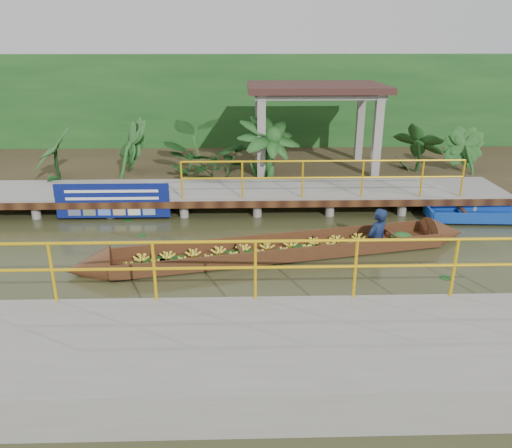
{
  "coord_description": "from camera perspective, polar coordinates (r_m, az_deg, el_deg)",
  "views": [
    {
      "loc": [
        0.61,
        -10.2,
        4.63
      ],
      "look_at": [
        0.91,
        0.5,
        0.6
      ],
      "focal_mm": 35.0,
      "sensor_mm": 36.0,
      "label": 1
    }
  ],
  "objects": [
    {
      "name": "vendor_boat",
      "position": [
        11.31,
        4.5,
        -2.3
      ],
      "size": [
        9.24,
        2.8,
        2.08
      ],
      "rotation": [
        0.0,
        0.0,
        0.21
      ],
      "color": "#391E0F",
      "rests_on": "ground"
    },
    {
      "name": "pavilion",
      "position": [
        16.77,
        6.83,
        14.29
      ],
      "size": [
        4.4,
        3.0,
        3.0
      ],
      "color": "gray",
      "rests_on": "ground"
    },
    {
      "name": "foliage_backdrop",
      "position": [
        20.38,
        -3.37,
        13.19
      ],
      "size": [
        30.0,
        0.8,
        4.0
      ],
      "primitive_type": "cube",
      "color": "#164519",
      "rests_on": "ground"
    },
    {
      "name": "land_strip",
      "position": [
        18.25,
        -3.48,
        6.63
      ],
      "size": [
        30.0,
        8.0,
        0.45
      ],
      "primitive_type": "cube",
      "color": "#312818",
      "rests_on": "ground"
    },
    {
      "name": "ground",
      "position": [
        11.22,
        -4.58,
        -3.81
      ],
      "size": [
        80.0,
        80.0,
        0.0
      ],
      "primitive_type": "plane",
      "color": "#32351A",
      "rests_on": "ground"
    },
    {
      "name": "blue_banner",
      "position": [
        13.76,
        -16.08,
        2.59
      ],
      "size": [
        3.02,
        0.04,
        0.94
      ],
      "color": "navy",
      "rests_on": "ground"
    },
    {
      "name": "tropical_plants",
      "position": [
        15.88,
        0.28,
        8.31
      ],
      "size": [
        14.27,
        1.27,
        1.58
      ],
      "color": "#164519",
      "rests_on": "ground"
    },
    {
      "name": "moored_blue_boat",
      "position": [
        14.97,
        27.16,
        0.83
      ],
      "size": [
        3.35,
        1.07,
        0.79
      ],
      "rotation": [
        0.0,
        0.0,
        -0.06
      ],
      "color": "#0D3697",
      "rests_on": "ground"
    },
    {
      "name": "near_dock",
      "position": [
        7.41,
        1.77,
        -15.12
      ],
      "size": [
        18.0,
        2.4,
        1.73
      ],
      "color": "gray",
      "rests_on": "ground"
    },
    {
      "name": "far_dock",
      "position": [
        14.26,
        -3.9,
        3.65
      ],
      "size": [
        16.0,
        2.06,
        1.66
      ],
      "color": "gray",
      "rests_on": "ground"
    }
  ]
}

